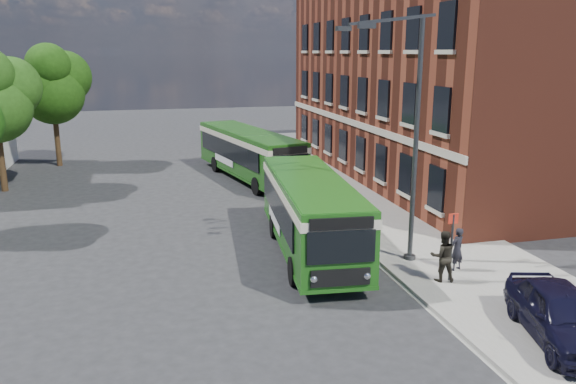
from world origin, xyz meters
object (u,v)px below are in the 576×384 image
object	(u,v)px
bus_rear	(249,150)
street_lamp	(407,137)
parked_car	(561,314)
bus_front	(310,208)

from	to	relation	value
bus_rear	street_lamp	bearing A→B (deg)	-79.52
parked_car	bus_front	bearing A→B (deg)	133.05
street_lamp	parked_car	distance (m)	7.83
bus_front	parked_car	size ratio (longest dim) A/B	2.27
street_lamp	bus_front	xyz separation A→B (m)	(-2.97, 1.99, -2.96)
bus_front	parked_car	xyz separation A→B (m)	(4.49, -8.62, -0.92)
bus_front	bus_rear	size ratio (longest dim) A/B	0.85
bus_rear	parked_car	xyz separation A→B (m)	(4.42, -22.36, -0.92)
street_lamp	bus_rear	distance (m)	16.27
bus_rear	bus_front	bearing A→B (deg)	-90.27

